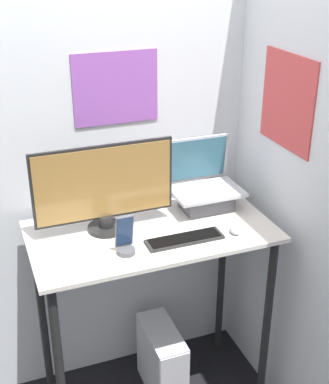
% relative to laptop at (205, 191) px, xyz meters
% --- Properties ---
extents(wall_back, '(6.00, 0.06, 2.60)m').
position_rel_laptop_xyz_m(wall_back, '(-0.32, 0.26, 0.17)').
color(wall_back, silver).
rests_on(wall_back, ground_plane).
extents(wall_side_right, '(0.06, 6.00, 2.60)m').
position_rel_laptop_xyz_m(wall_side_right, '(0.32, -0.42, 0.17)').
color(wall_side_right, silver).
rests_on(wall_side_right, ground_plane).
extents(desk, '(1.12, 0.60, 1.05)m').
position_rel_laptop_xyz_m(desk, '(-0.32, -0.12, -0.27)').
color(desk, beige).
rests_on(desk, ground_plane).
extents(laptop, '(0.34, 0.26, 0.34)m').
position_rel_laptop_xyz_m(laptop, '(0.00, 0.00, 0.00)').
color(laptop, '#4C4C51').
rests_on(laptop, desk).
extents(monitor, '(0.64, 0.17, 0.41)m').
position_rel_laptop_xyz_m(monitor, '(-0.52, -0.05, 0.12)').
color(monitor, black).
rests_on(monitor, desk).
extents(keyboard, '(0.35, 0.10, 0.02)m').
position_rel_laptop_xyz_m(keyboard, '(-0.22, -0.27, -0.08)').
color(keyboard, black).
rests_on(keyboard, desk).
extents(mouse, '(0.04, 0.06, 0.03)m').
position_rel_laptop_xyz_m(mouse, '(0.02, -0.29, -0.07)').
color(mouse, '#99999E').
rests_on(mouse, desk).
extents(cell_phone, '(0.08, 0.08, 0.18)m').
position_rel_laptop_xyz_m(cell_phone, '(-0.49, -0.27, -0.03)').
color(cell_phone, '#4C4C51').
rests_on(cell_phone, desk).
extents(computer_tower, '(0.16, 0.38, 0.40)m').
position_rel_laptop_xyz_m(computer_tower, '(-0.26, -0.08, -0.93)').
color(computer_tower, silver).
rests_on(computer_tower, ground_plane).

